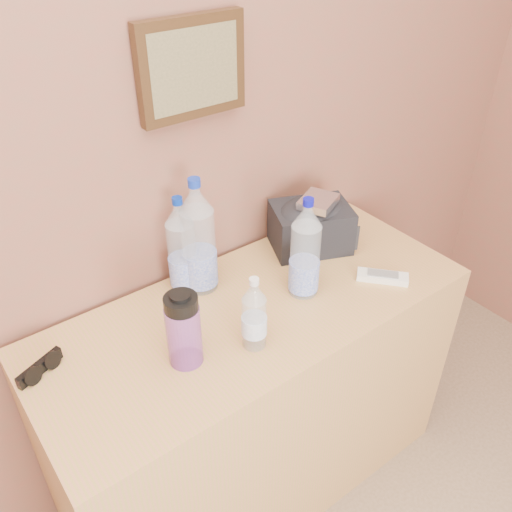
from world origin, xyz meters
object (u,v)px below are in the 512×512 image
(sunglasses, at_px, (40,368))
(pet_large_b, at_px, (198,242))
(toiletry_bag, at_px, (311,225))
(foil_packet, at_px, (318,202))
(pet_large_c, at_px, (182,249))
(nalgene_bottle, at_px, (184,329))
(ac_remote, at_px, (383,277))
(dresser, at_px, (255,400))
(pet_large_d, at_px, (305,253))
(pet_small, at_px, (254,317))

(sunglasses, bearing_deg, pet_large_b, -16.18)
(toiletry_bag, height_order, foil_packet, foil_packet)
(pet_large_c, distance_m, nalgene_bottle, 0.30)
(ac_remote, distance_m, toiletry_bag, 0.28)
(pet_large_b, height_order, ac_remote, pet_large_b)
(sunglasses, bearing_deg, dresser, -34.32)
(pet_large_d, bearing_deg, toiletry_bag, 43.75)
(pet_small, relative_size, ac_remote, 1.42)
(nalgene_bottle, relative_size, sunglasses, 1.64)
(pet_large_d, distance_m, pet_small, 0.26)
(dresser, height_order, pet_large_c, pet_large_c)
(ac_remote, height_order, toiletry_bag, toiletry_bag)
(toiletry_bag, bearing_deg, pet_large_b, -162.17)
(pet_small, bearing_deg, ac_remote, -1.57)
(pet_small, height_order, foil_packet, pet_small)
(pet_large_b, relative_size, ac_remote, 2.34)
(foil_packet, bearing_deg, sunglasses, 179.68)
(pet_large_c, relative_size, foil_packet, 2.55)
(pet_small, bearing_deg, sunglasses, 153.72)
(ac_remote, relative_size, foil_packet, 1.29)
(toiletry_bag, bearing_deg, sunglasses, -155.86)
(pet_large_c, bearing_deg, pet_large_b, -35.63)
(pet_large_c, bearing_deg, dresser, -62.11)
(dresser, bearing_deg, nalgene_bottle, -167.49)
(sunglasses, xyz_separation_m, ac_remote, (0.95, -0.25, -0.01))
(pet_large_d, xyz_separation_m, pet_small, (-0.25, -0.09, -0.04))
(pet_large_c, bearing_deg, pet_small, -86.76)
(pet_large_c, distance_m, pet_large_d, 0.35)
(dresser, relative_size, pet_small, 5.94)
(dresser, bearing_deg, pet_small, -127.60)
(ac_remote, bearing_deg, nalgene_bottle, -137.77)
(pet_large_c, xyz_separation_m, toiletry_bag, (0.44, -0.06, -0.05))
(dresser, relative_size, ac_remote, 8.40)
(pet_large_c, height_order, pet_large_d, pet_large_d)
(pet_large_d, height_order, nalgene_bottle, pet_large_d)
(pet_small, relative_size, foil_packet, 1.83)
(dresser, bearing_deg, pet_large_d, -9.47)
(pet_large_d, bearing_deg, nalgene_bottle, -175.67)
(pet_large_b, height_order, toiletry_bag, pet_large_b)
(dresser, xyz_separation_m, pet_large_d, (0.16, -0.03, 0.53))
(nalgene_bottle, xyz_separation_m, ac_remote, (0.64, -0.07, -0.09))
(pet_large_b, distance_m, pet_large_c, 0.05)
(pet_large_b, distance_m, pet_small, 0.30)
(pet_large_c, bearing_deg, sunglasses, -169.83)
(pet_large_c, xyz_separation_m, pet_small, (0.02, -0.32, -0.04))
(nalgene_bottle, distance_m, toiletry_bag, 0.62)
(ac_remote, bearing_deg, pet_small, -133.00)
(pet_large_d, relative_size, sunglasses, 2.41)
(pet_small, height_order, ac_remote, pet_small)
(pet_large_b, bearing_deg, dresser, -68.79)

